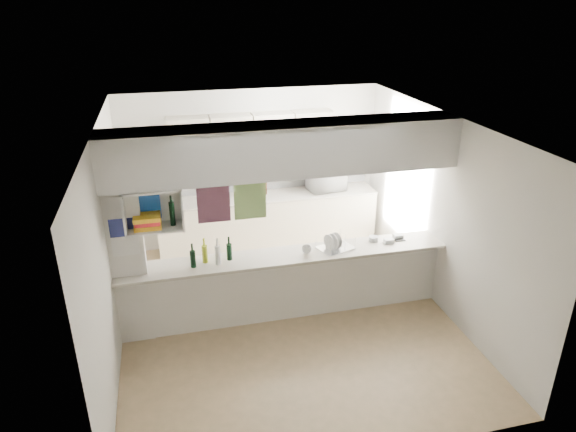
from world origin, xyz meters
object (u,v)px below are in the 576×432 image
object	(u,v)px
microwave	(326,181)
wine_bottles	(211,254)
dish_rack	(335,242)
bowl	(326,169)

from	to	relation	value
microwave	wine_bottles	size ratio (longest dim) A/B	1.14
dish_rack	wine_bottles	size ratio (longest dim) A/B	0.99
dish_rack	wine_bottles	bearing A→B (deg)	161.06
bowl	dish_rack	distance (m)	2.22
bowl	wine_bottles	xyz separation A→B (m)	(-2.14, -2.15, -0.24)
wine_bottles	bowl	bearing A→B (deg)	45.14
microwave	dish_rack	bearing A→B (deg)	67.12
bowl	dish_rack	world-z (taller)	bowl
dish_rack	wine_bottles	xyz separation A→B (m)	(-1.59, -0.01, 0.03)
wine_bottles	microwave	bearing A→B (deg)	44.64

